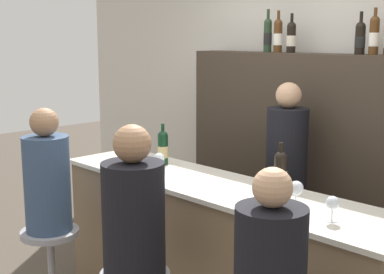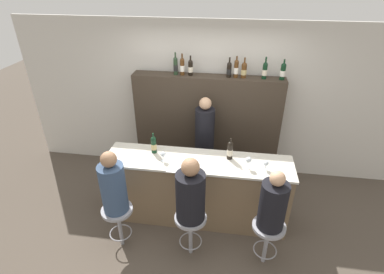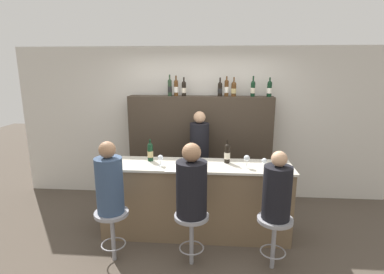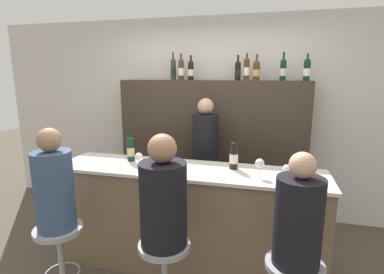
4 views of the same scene
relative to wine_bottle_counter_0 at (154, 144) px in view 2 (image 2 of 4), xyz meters
name	(u,v)px [view 2 (image 2 of 4)]	position (x,y,z in m)	size (l,w,h in m)	color
ground_plane	(195,230)	(0.63, -0.38, -1.14)	(16.00, 16.00, 0.00)	#4C4238
wall_back	(208,101)	(0.63, 1.25, 0.16)	(6.40, 0.05, 2.60)	beige
bar_counter	(198,190)	(0.63, -0.10, -0.63)	(2.53, 0.60, 1.01)	brown
back_bar_cabinet	(207,128)	(0.63, 1.03, -0.24)	(2.36, 0.28, 1.80)	#382D23
wine_bottle_counter_0	(154,144)	(0.00, 0.00, 0.00)	(0.08, 0.08, 0.30)	black
wine_bottle_counter_1	(230,150)	(1.04, 0.00, 0.00)	(0.08, 0.08, 0.31)	black
wine_bottle_backbar_0	(176,66)	(0.13, 1.03, 0.80)	(0.07, 0.07, 0.34)	#233823
wine_bottle_backbar_1	(182,66)	(0.23, 1.03, 0.80)	(0.07, 0.07, 0.33)	#4C2D14
wine_bottle_backbar_2	(191,67)	(0.36, 1.03, 0.79)	(0.07, 0.07, 0.30)	black
wine_bottle_backbar_3	(229,69)	(0.94, 1.03, 0.78)	(0.07, 0.07, 0.30)	black
wine_bottle_backbar_4	(236,68)	(1.04, 1.03, 0.80)	(0.07, 0.07, 0.32)	#4C2D14
wine_bottle_backbar_5	(244,70)	(1.16, 1.03, 0.78)	(0.08, 0.08, 0.31)	#4C2D14
wine_bottle_backbar_6	(265,70)	(1.46, 1.03, 0.79)	(0.07, 0.07, 0.32)	black
wine_bottle_backbar_7	(283,71)	(1.72, 1.03, 0.79)	(0.08, 0.08, 0.30)	black
wine_glass_0	(163,155)	(0.17, -0.19, -0.03)	(0.08, 0.08, 0.14)	silver
wine_glass_1	(249,160)	(1.28, -0.19, -0.01)	(0.08, 0.08, 0.17)	silver
wine_glass_2	(266,164)	(1.50, -0.19, -0.04)	(0.07, 0.07, 0.13)	silver
tasting_menu	(177,166)	(0.37, -0.28, -0.13)	(0.21, 0.30, 0.00)	white
bar_stool_left	(118,217)	(-0.31, -0.76, -0.64)	(0.39, 0.39, 0.63)	gray
guest_seated_left	(113,186)	(-0.31, -0.76, -0.14)	(0.31, 0.31, 0.84)	#334766
bar_stool_middle	(191,225)	(0.63, -0.76, -0.64)	(0.39, 0.39, 0.63)	gray
guest_seated_middle	(190,194)	(0.63, -0.76, -0.15)	(0.35, 0.35, 0.84)	black
bar_stool_right	(268,233)	(1.56, -0.76, -0.64)	(0.39, 0.39, 0.63)	gray
guest_seated_right	(273,204)	(1.56, -0.76, -0.18)	(0.31, 0.31, 0.77)	black
bartender	(204,148)	(0.64, 0.63, -0.39)	(0.30, 0.30, 1.61)	black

